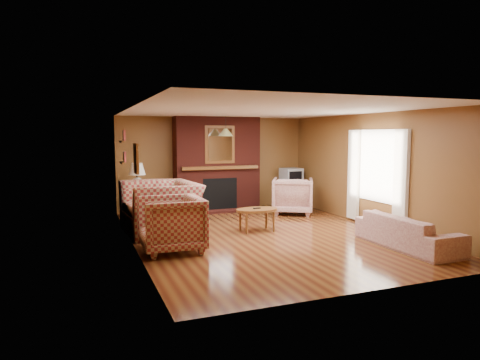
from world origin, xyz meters
name	(u,v)px	position (x,y,z in m)	size (l,w,h in m)	color
floor	(265,235)	(0.00, 0.00, 0.00)	(6.50, 6.50, 0.00)	#4B1F10
ceiling	(266,110)	(0.00, 0.00, 2.40)	(6.50, 6.50, 0.00)	silver
wall_back	(214,163)	(0.00, 3.25, 1.20)	(6.50, 6.50, 0.00)	brown
wall_front	(376,196)	(0.00, -3.25, 1.20)	(6.50, 6.50, 0.00)	brown
wall_left	(132,178)	(-2.50, 0.00, 1.20)	(6.50, 6.50, 0.00)	brown
wall_right	(372,170)	(2.50, 0.00, 1.20)	(6.50, 6.50, 0.00)	brown
fireplace	(217,165)	(0.00, 2.98, 1.18)	(2.20, 0.82, 2.40)	#4B1610
window_right	(376,174)	(2.45, -0.20, 1.13)	(0.10, 1.85, 2.00)	silver
bookshelf	(123,148)	(-2.44, 1.90, 1.67)	(0.09, 0.55, 0.71)	brown
botanical_print	(136,159)	(-2.47, -0.30, 1.55)	(0.05, 0.40, 0.50)	brown
pendant_light	(226,132)	(0.00, 2.30, 2.00)	(0.36, 0.36, 0.48)	black
plaid_loveseat	(161,207)	(-1.85, 0.93, 0.50)	(1.55, 1.35, 1.01)	maroon
plaid_armchair	(171,224)	(-1.95, -0.54, 0.46)	(0.99, 1.02, 0.93)	maroon
floral_sofa	(408,231)	(1.90, -1.76, 0.28)	(1.93, 0.76, 0.56)	beige
floral_armchair	(293,196)	(1.58, 1.82, 0.45)	(0.95, 0.98, 0.89)	beige
coffee_table	(257,212)	(-0.02, 0.34, 0.40)	(0.87, 0.54, 0.48)	brown
side_table	(138,205)	(-2.10, 2.45, 0.33)	(0.50, 0.50, 0.67)	brown
table_lamp	(137,175)	(-2.10, 2.45, 1.02)	(0.38, 0.38, 0.63)	silver
tv_stand	(291,196)	(2.05, 2.80, 0.29)	(0.54, 0.49, 0.58)	black
crt_tv	(291,177)	(2.05, 2.79, 0.81)	(0.53, 0.53, 0.46)	#AAADB2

